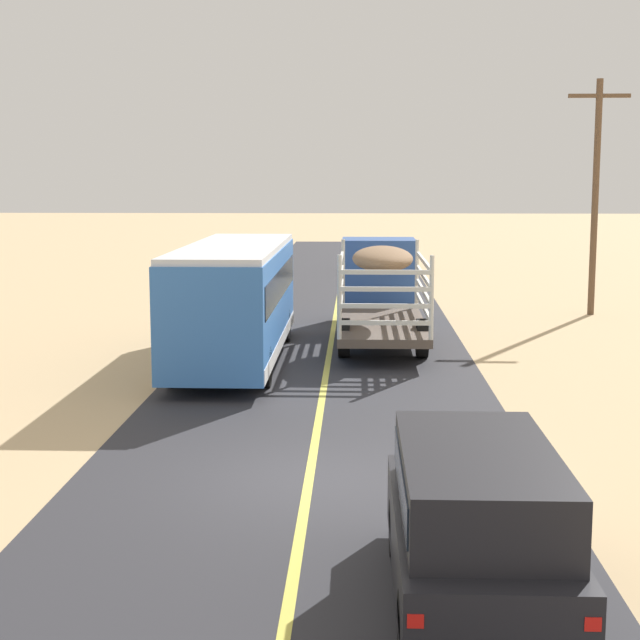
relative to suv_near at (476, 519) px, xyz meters
The scene contains 8 objects.
ground_plane 5.38m from the suv_near, 114.52° to the left, with size 240.00×240.00×0.00m, color tan.
road_surface 5.37m from the suv_near, 114.52° to the left, with size 8.00×120.00×0.02m, color #2D2D33.
road_centre_line 5.37m from the suv_near, 114.52° to the left, with size 0.16×117.60×0.00m, color #D8CC4C.
suv_near is the anchor object (origin of this frame).
livestock_truck 20.41m from the suv_near, 91.88° to the left, with size 2.53×9.70×3.02m.
bus 15.83m from the suv_near, 107.34° to the left, with size 2.54×10.00×3.21m.
car_far 40.37m from the suv_near, 90.09° to the left, with size 1.80×4.40×1.46m.
power_pole_mid 26.10m from the suv_near, 73.79° to the left, with size 2.20×0.24×8.50m.
Camera 1 is at (0.79, -15.64, 5.03)m, focal length 54.30 mm.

